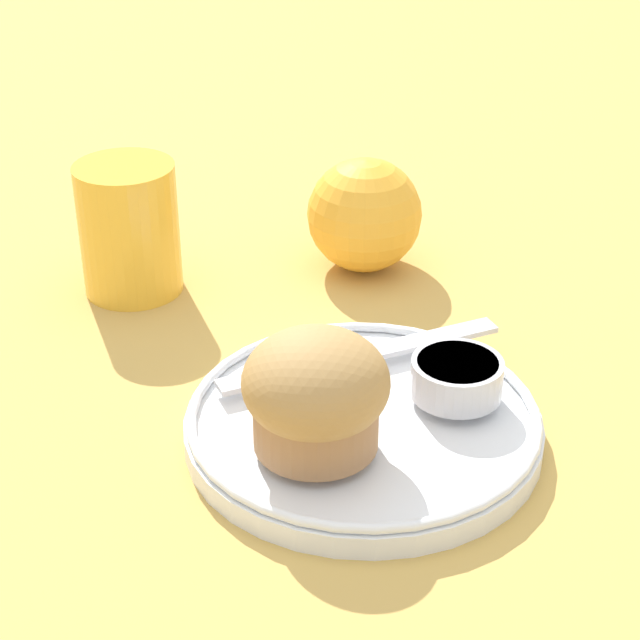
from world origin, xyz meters
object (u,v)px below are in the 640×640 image
muffin (316,394)px  juice_glass (129,229)px  butter_knife (362,355)px  orange_fruit (364,215)px

muffin → juice_glass: juice_glass is taller
juice_glass → muffin: bearing=-71.0°
muffin → juice_glass: size_ratio=0.83×
muffin → butter_knife: bearing=59.7°
butter_knife → orange_fruit: bearing=64.2°
muffin → juice_glass: 0.25m
butter_knife → juice_glass: (-0.13, 0.16, 0.03)m
muffin → butter_knife: size_ratio=0.43×
muffin → orange_fruit: muffin is taller
muffin → orange_fruit: size_ratio=0.93×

